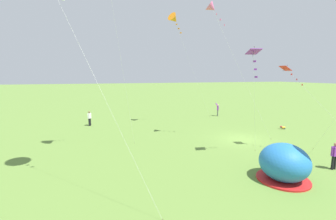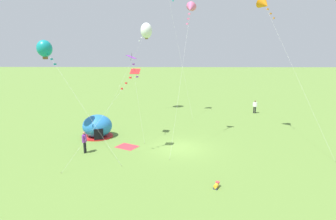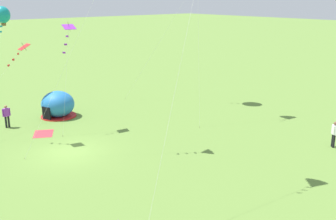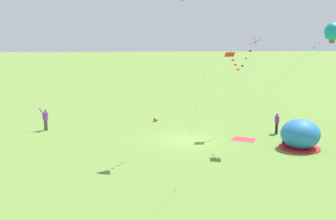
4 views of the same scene
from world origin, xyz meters
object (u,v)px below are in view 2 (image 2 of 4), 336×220
object	(u,v)px
person_with_toddler	(255,106)
kite_white	(146,31)
person_strolling	(84,141)
kite_orange	(264,4)
kite_purple	(132,61)
popup_tent	(97,126)
kite_pink	(191,8)
kite_red	(132,76)
toddler_crawling	(216,185)
kite_teal	(44,49)

from	to	relation	value
person_with_toddler	kite_white	world-z (taller)	kite_white
person_strolling	kite_orange	world-z (taller)	kite_orange
kite_orange	kite_purple	size ratio (longest dim) A/B	1.63
popup_tent	kite_white	size ratio (longest dim) A/B	0.24
person_with_toddler	kite_orange	size ratio (longest dim) A/B	0.14
kite_pink	person_with_toddler	bearing A→B (deg)	48.43
person_with_toddler	person_strolling	xyz separation A→B (m)	(-17.63, -14.76, 0.00)
popup_tent	kite_purple	distance (m)	7.00
kite_orange	kite_red	distance (m)	13.61
popup_tent	kite_orange	world-z (taller)	kite_orange
person_with_toddler	popup_tent	bearing A→B (deg)	-149.17
kite_orange	kite_pink	distance (m)	6.66
kite_red	toddler_crawling	bearing A→B (deg)	-44.27
popup_tent	kite_purple	size ratio (longest dim) A/B	0.36
toddler_crawling	kite_pink	xyz separation A→B (m)	(-1.10, 9.68, 11.25)
kite_red	person_strolling	bearing A→B (deg)	-178.37
toddler_crawling	kite_purple	bearing A→B (deg)	123.82
person_strolling	kite_purple	size ratio (longest dim) A/B	0.22
person_strolling	kite_pink	bearing A→B (deg)	27.24
kite_purple	kite_white	xyz separation A→B (m)	(0.01, 12.20, 3.60)
toddler_crawling	kite_orange	size ratio (longest dim) A/B	0.04
toddler_crawling	person_strolling	xyz separation A→B (m)	(-9.45, 5.38, 0.79)
person_strolling	kite_pink	size ratio (longest dim) A/B	0.14
toddler_crawling	kite_white	world-z (taller)	kite_white
kite_teal	kite_orange	size ratio (longest dim) A/B	0.69
toddler_crawling	kite_red	world-z (taller)	kite_red
popup_tent	person_with_toddler	world-z (taller)	popup_tent
person_with_toddler	kite_white	bearing A→B (deg)	175.19
kite_teal	kite_orange	bearing A→B (deg)	11.81
person_with_toddler	kite_pink	size ratio (longest dim) A/B	0.14
kite_orange	kite_pink	bearing A→B (deg)	-170.85
toddler_crawling	person_strolling	size ratio (longest dim) A/B	0.31
toddler_crawling	kite_purple	distance (m)	12.97
kite_red	kite_purple	bearing A→B (deg)	97.75
kite_pink	kite_teal	bearing A→B (deg)	-166.71
person_with_toddler	kite_orange	xyz separation A→B (m)	(-2.72, -9.41, 10.96)
kite_teal	kite_red	size ratio (longest dim) A/B	1.32
person_strolling	kite_teal	size ratio (longest dim) A/B	0.20
kite_red	kite_orange	bearing A→B (deg)	25.33
person_strolling	popup_tent	bearing A→B (deg)	92.49
person_with_toddler	kite_orange	world-z (taller)	kite_orange
kite_teal	kite_red	bearing A→B (deg)	-11.64
person_strolling	kite_purple	bearing A→B (deg)	48.54
kite_teal	kite_purple	world-z (taller)	kite_teal
kite_pink	popup_tent	bearing A→B (deg)	-178.88
person_with_toddler	kite_red	distance (m)	20.76
person_strolling	kite_orange	bearing A→B (deg)	19.76
kite_pink	kite_white	xyz separation A→B (m)	(-5.01, 11.67, -0.79)
kite_orange	person_with_toddler	bearing A→B (deg)	73.86
popup_tent	person_strolling	size ratio (longest dim) A/B	1.63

